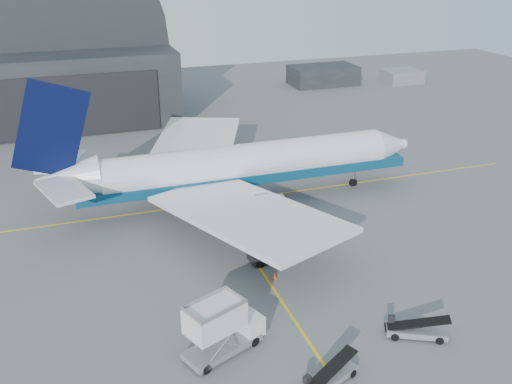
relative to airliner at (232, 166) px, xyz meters
name	(u,v)px	position (x,y,z in m)	size (l,w,h in m)	color
ground	(276,293)	(-1.90, -19.34, -4.52)	(200.00, 200.00, 0.00)	#565659
taxi_lines	(234,229)	(-1.90, -6.67, -4.51)	(80.00, 42.12, 0.02)	gold
hangar	(17,63)	(-23.90, 45.61, 5.02)	(50.00, 28.30, 28.00)	black
distant_bldg_a	(323,84)	(36.10, 52.66, -4.52)	(14.00, 8.00, 4.00)	black
distant_bldg_b	(401,83)	(53.10, 48.66, -4.52)	(8.00, 6.00, 2.80)	gray
airliner	(232,166)	(0.00, 0.00, 0.00)	(46.07, 44.68, 16.17)	white
catering_truck	(221,328)	(-8.51, -25.39, -2.33)	(6.71, 4.58, 4.33)	gray
pushback_tug	(270,253)	(-0.43, -13.75, -3.87)	(3.96, 2.53, 1.75)	black
belt_loader_a	(330,376)	(-2.35, -30.86, -3.98)	(4.61, 3.06, 1.76)	gray
belt_loader_b	(416,330)	(6.14, -28.35, -3.95)	(4.80, 3.41, 1.85)	gray
traffic_cone	(275,276)	(-1.23, -17.15, -4.26)	(0.39, 0.39, 0.56)	#FD4207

